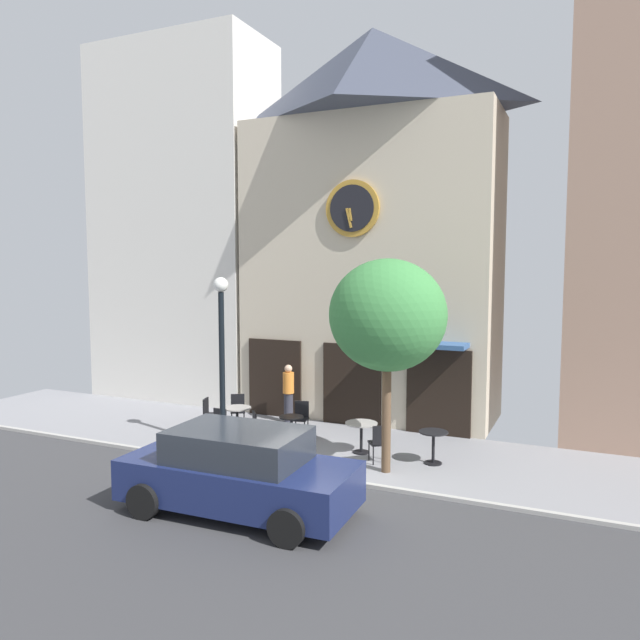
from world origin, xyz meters
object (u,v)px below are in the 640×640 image
object	(u,v)px
cafe_table_rightmost	(237,415)
cafe_chair_right_end	(209,412)
cafe_table_center	(291,426)
cafe_chair_by_entrance	(379,441)
street_lamp	(222,362)
cafe_table_near_curb	(361,430)
cafe_chair_curbside	(238,408)
street_tree	(387,316)
cafe_chair_outer	(222,422)
cafe_chair_facing_wall	(301,415)
parked_car_navy	(239,472)
cafe_table_near_door	(433,442)
pedestrian_orange	(288,393)
cafe_chair_corner	(258,427)

from	to	relation	value
cafe_table_rightmost	cafe_chair_right_end	bearing A→B (deg)	-177.91
cafe_table_center	cafe_chair_by_entrance	distance (m)	2.55
street_lamp	cafe_table_near_curb	bearing A→B (deg)	17.27
cafe_chair_curbside	cafe_table_near_curb	bearing A→B (deg)	-11.82
street_tree	cafe_table_rightmost	xyz separation A→B (m)	(-4.54, 1.18, -2.90)
street_lamp	cafe_chair_outer	xyz separation A→B (m)	(-0.25, 0.36, -1.61)
cafe_chair_facing_wall	parked_car_navy	size ratio (longest dim) A/B	0.21
cafe_chair_right_end	cafe_table_center	bearing A→B (deg)	-4.07
cafe_table_near_door	cafe_chair_right_end	bearing A→B (deg)	178.17
cafe_chair_curbside	cafe_chair_outer	bearing A→B (deg)	-72.42
street_tree	cafe_table_near_curb	size ratio (longest dim) A/B	5.98
cafe_chair_outer	cafe_chair_by_entrance	xyz separation A→B (m)	(4.17, 0.09, 0.00)
cafe_chair_curbside	cafe_chair_outer	size ratio (longest dim) A/B	1.00
street_lamp	cafe_table_near_curb	distance (m)	3.78
cafe_chair_outer	cafe_chair_by_entrance	distance (m)	4.17
cafe_table_near_curb	cafe_table_near_door	xyz separation A→B (m)	(1.78, -0.08, -0.03)
cafe_table_center	cafe_table_near_door	size ratio (longest dim) A/B	0.95
cafe_chair_curbside	pedestrian_orange	distance (m)	1.50
cafe_chair_corner	cafe_chair_outer	world-z (taller)	same
cafe_chair_outer	pedestrian_orange	bearing A→B (deg)	75.99
street_lamp	cafe_table_near_curb	world-z (taller)	street_lamp
cafe_chair_right_end	cafe_chair_facing_wall	size ratio (longest dim) A/B	1.00
cafe_table_rightmost	cafe_table_near_door	xyz separation A→B (m)	(5.36, -0.23, -0.02)
cafe_table_center	street_tree	bearing A→B (deg)	-19.00
street_lamp	cafe_chair_by_entrance	xyz separation A→B (m)	(3.92, 0.45, -1.61)
cafe_chair_outer	cafe_table_center	bearing A→B (deg)	19.34
cafe_chair_corner	cafe_chair_facing_wall	bearing A→B (deg)	71.69
cafe_chair_by_entrance	parked_car_navy	distance (m)	3.95
parked_car_navy	cafe_table_rightmost	bearing A→B (deg)	122.31
cafe_table_near_curb	cafe_chair_by_entrance	size ratio (longest dim) A/B	0.87
street_lamp	cafe_table_rightmost	world-z (taller)	street_lamp
cafe_chair_curbside	cafe_chair_outer	world-z (taller)	same
cafe_table_rightmost	cafe_chair_outer	world-z (taller)	cafe_chair_outer
street_lamp	street_tree	distance (m)	4.42
cafe_table_center	parked_car_navy	size ratio (longest dim) A/B	0.16
street_lamp	cafe_table_near_curb	xyz separation A→B (m)	(3.27, 1.02, -1.60)
parked_car_navy	cafe_table_near_door	bearing A→B (deg)	57.97
cafe_chair_by_entrance	cafe_chair_facing_wall	bearing A→B (deg)	153.08
cafe_table_center	cafe_chair_outer	distance (m)	1.77
cafe_table_near_door	cafe_chair_facing_wall	size ratio (longest dim) A/B	0.84
cafe_chair_curbside	cafe_chair_corner	world-z (taller)	same
cafe_table_near_curb	cafe_chair_corner	xyz separation A→B (m)	(-2.47, -0.64, -0.02)
street_lamp	cafe_chair_by_entrance	bearing A→B (deg)	6.56
cafe_table_near_door	cafe_chair_outer	world-z (taller)	cafe_chair_outer
pedestrian_orange	parked_car_navy	xyz separation A→B (m)	(2.09, -6.04, -0.10)
street_lamp	cafe_chair_by_entrance	distance (m)	4.26
cafe_chair_curbside	cafe_chair_facing_wall	world-z (taller)	same
pedestrian_orange	cafe_chair_outer	bearing A→B (deg)	-104.01
cafe_chair_corner	cafe_chair_by_entrance	world-z (taller)	same
street_tree	cafe_chair_right_end	world-z (taller)	street_tree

